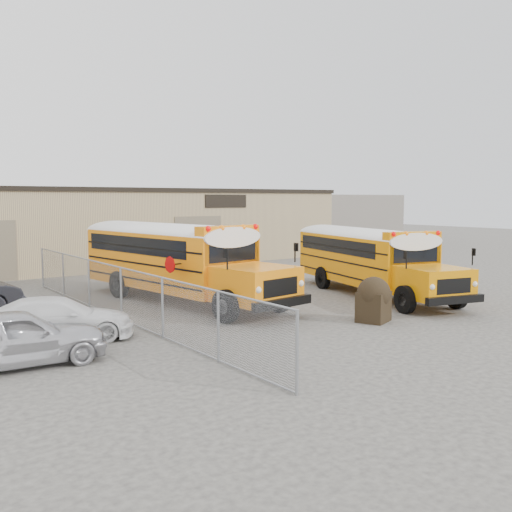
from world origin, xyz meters
TOP-DOWN VIEW (x-y plane):
  - ground at (0.00, 0.00)m, footprint 120.00×120.00m
  - warehouse at (-0.00, 19.99)m, footprint 30.20×10.20m
  - chainlink_fence at (-6.00, 3.00)m, footprint 0.07×18.07m
  - distant_building_right at (24.00, 24.00)m, footprint 10.00×8.00m
  - school_bus_left at (-3.63, 11.67)m, footprint 4.04×10.97m
  - school_bus_right at (6.13, 7.56)m, footprint 4.68×10.01m
  - tarp_bundle at (0.65, -2.05)m, footprint 1.24×1.18m
  - car_silver at (-10.13, -0.46)m, footprint 4.31×1.99m
  - car_white at (-8.51, 1.62)m, footprint 4.59×3.12m

SIDE VIEW (x-z plane):
  - ground at x=0.00m, z-range 0.00..0.00m
  - car_white at x=-8.51m, z-range 0.00..1.23m
  - car_silver at x=-10.13m, z-range 0.00..1.43m
  - tarp_bundle at x=0.65m, z-range 0.02..1.51m
  - chainlink_fence at x=-6.00m, z-range 0.00..1.80m
  - school_bus_right at x=6.13m, z-range 0.22..3.07m
  - school_bus_left at x=-3.63m, z-range 0.25..3.38m
  - distant_building_right at x=24.00m, z-range 0.00..4.40m
  - warehouse at x=0.00m, z-range 0.04..4.71m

